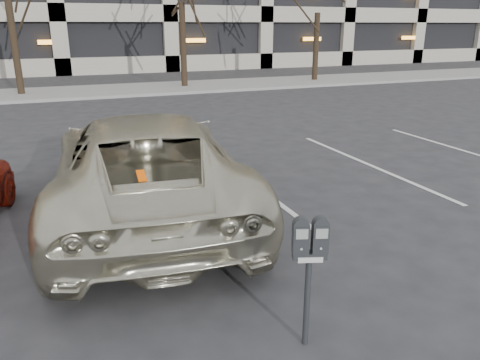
{
  "coord_description": "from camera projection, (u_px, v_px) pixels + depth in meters",
  "views": [
    {
      "loc": [
        -1.94,
        -5.53,
        2.84
      ],
      "look_at": [
        -0.03,
        -0.83,
        1.15
      ],
      "focal_mm": 35.0,
      "sensor_mm": 36.0,
      "label": 1
    }
  ],
  "objects": [
    {
      "name": "suv_silver",
      "position": [
        146.0,
        165.0,
        7.14
      ],
      "size": [
        3.34,
        6.05,
        1.61
      ],
      "rotation": [
        0.0,
        0.0,
        3.02
      ],
      "color": "beige",
      "rests_on": "ground"
    },
    {
      "name": "parking_meter",
      "position": [
        310.0,
        251.0,
        4.08
      ],
      "size": [
        0.34,
        0.22,
        1.25
      ],
      "rotation": [
        0.0,
        0.0,
        -0.33
      ],
      "color": "black",
      "rests_on": "ground"
    },
    {
      "name": "ground",
      "position": [
        220.0,
        241.0,
        6.46
      ],
      "size": [
        140.0,
        140.0,
        0.0
      ],
      "primitive_type": "plane",
      "color": "#28282B",
      "rests_on": "ground"
    },
    {
      "name": "sidewalk",
      "position": [
        97.0,
        91.0,
        20.5
      ],
      "size": [
        80.0,
        4.0,
        0.12
      ],
      "primitive_type": "cube",
      "color": "gray",
      "rests_on": "ground"
    },
    {
      "name": "stall_lines",
      "position": [
        97.0,
        199.0,
        7.98
      ],
      "size": [
        16.9,
        5.2,
        0.0
      ],
      "color": "silver",
      "rests_on": "ground"
    }
  ]
}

